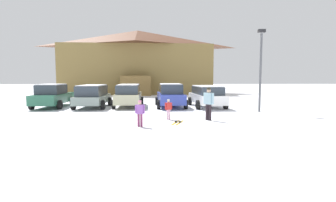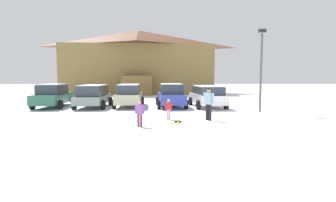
{
  "view_description": "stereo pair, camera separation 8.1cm",
  "coord_description": "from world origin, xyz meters",
  "px_view_note": "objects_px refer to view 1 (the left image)",
  "views": [
    {
      "loc": [
        0.19,
        -7.73,
        2.16
      ],
      "look_at": [
        0.68,
        5.36,
        0.99
      ],
      "focal_mm": 28.0,
      "sensor_mm": 36.0,
      "label": 1
    },
    {
      "loc": [
        0.28,
        -7.73,
        2.16
      ],
      "look_at": [
        0.68,
        5.36,
        0.99
      ],
      "focal_mm": 28.0,
      "sensor_mm": 36.0,
      "label": 2
    }
  ],
  "objects_px": {
    "parked_grey_wagon": "(93,95)",
    "parked_blue_hatchback": "(170,95)",
    "parked_beige_suv": "(129,95)",
    "skier_child_in_purple_jacket": "(140,112)",
    "parked_white_suv": "(207,95)",
    "skier_child_in_red_jacket": "(168,108)",
    "pair_of_skis": "(178,122)",
    "ski_lodge": "(138,62)",
    "skier_adult_in_blue_parka": "(209,102)",
    "lamp_post": "(261,66)",
    "parked_green_coupe": "(53,96)"
  },
  "relations": [
    {
      "from": "parked_beige_suv",
      "to": "parked_green_coupe",
      "type": "bearing_deg",
      "value": -177.41
    },
    {
      "from": "parked_beige_suv",
      "to": "pair_of_skis",
      "type": "xyz_separation_m",
      "value": [
        3.15,
        -7.23,
        -0.88
      ]
    },
    {
      "from": "ski_lodge",
      "to": "parked_white_suv",
      "type": "height_order",
      "value": "ski_lodge"
    },
    {
      "from": "parked_blue_hatchback",
      "to": "skier_child_in_purple_jacket",
      "type": "relative_size",
      "value": 4.09
    },
    {
      "from": "parked_grey_wagon",
      "to": "parked_blue_hatchback",
      "type": "bearing_deg",
      "value": 2.56
    },
    {
      "from": "parked_beige_suv",
      "to": "skier_adult_in_blue_parka",
      "type": "height_order",
      "value": "parked_beige_suv"
    },
    {
      "from": "parked_beige_suv",
      "to": "skier_child_in_red_jacket",
      "type": "distance_m",
      "value": 6.82
    },
    {
      "from": "ski_lodge",
      "to": "pair_of_skis",
      "type": "distance_m",
      "value": 25.47
    },
    {
      "from": "skier_adult_in_blue_parka",
      "to": "pair_of_skis",
      "type": "distance_m",
      "value": 1.99
    },
    {
      "from": "parked_grey_wagon",
      "to": "parked_blue_hatchback",
      "type": "xyz_separation_m",
      "value": [
        5.65,
        0.25,
        -0.02
      ]
    },
    {
      "from": "skier_adult_in_blue_parka",
      "to": "pair_of_skis",
      "type": "relative_size",
      "value": 1.19
    },
    {
      "from": "parked_white_suv",
      "to": "skier_child_in_red_jacket",
      "type": "xyz_separation_m",
      "value": [
        -3.05,
        -5.72,
        -0.27
      ]
    },
    {
      "from": "skier_child_in_purple_jacket",
      "to": "parked_beige_suv",
      "type": "bearing_deg",
      "value": 99.76
    },
    {
      "from": "parked_green_coupe",
      "to": "parked_blue_hatchback",
      "type": "relative_size",
      "value": 1.02
    },
    {
      "from": "parked_beige_suv",
      "to": "parked_white_suv",
      "type": "relative_size",
      "value": 0.99
    },
    {
      "from": "skier_adult_in_blue_parka",
      "to": "parked_blue_hatchback",
      "type": "bearing_deg",
      "value": 104.9
    },
    {
      "from": "parked_grey_wagon",
      "to": "skier_child_in_purple_jacket",
      "type": "xyz_separation_m",
      "value": [
        3.95,
        -7.62,
        -0.23
      ]
    },
    {
      "from": "pair_of_skis",
      "to": "lamp_post",
      "type": "bearing_deg",
      "value": 35.14
    },
    {
      "from": "skier_adult_in_blue_parka",
      "to": "skier_child_in_purple_jacket",
      "type": "bearing_deg",
      "value": -153.98
    },
    {
      "from": "skier_child_in_red_jacket",
      "to": "pair_of_skis",
      "type": "xyz_separation_m",
      "value": [
        0.41,
        -0.99,
        -0.57
      ]
    },
    {
      "from": "pair_of_skis",
      "to": "skier_adult_in_blue_parka",
      "type": "bearing_deg",
      "value": 23.22
    },
    {
      "from": "ski_lodge",
      "to": "parked_beige_suv",
      "type": "xyz_separation_m",
      "value": [
        0.66,
        -17.58,
        -3.5
      ]
    },
    {
      "from": "skier_child_in_red_jacket",
      "to": "parked_white_suv",
      "type": "bearing_deg",
      "value": 61.96
    },
    {
      "from": "parked_beige_suv",
      "to": "skier_child_in_purple_jacket",
      "type": "xyz_separation_m",
      "value": [
        1.41,
        -8.17,
        -0.25
      ]
    },
    {
      "from": "skier_child_in_purple_jacket",
      "to": "parked_blue_hatchback",
      "type": "bearing_deg",
      "value": 77.81
    },
    {
      "from": "parked_green_coupe",
      "to": "skier_adult_in_blue_parka",
      "type": "distance_m",
      "value": 12.04
    },
    {
      "from": "parked_blue_hatchback",
      "to": "pair_of_skis",
      "type": "distance_m",
      "value": 6.98
    },
    {
      "from": "parked_white_suv",
      "to": "parked_green_coupe",
      "type": "bearing_deg",
      "value": 178.63
    },
    {
      "from": "parked_blue_hatchback",
      "to": "skier_adult_in_blue_parka",
      "type": "distance_m",
      "value": 6.45
    },
    {
      "from": "pair_of_skis",
      "to": "skier_child_in_red_jacket",
      "type": "bearing_deg",
      "value": 112.51
    },
    {
      "from": "parked_green_coupe",
      "to": "parked_beige_suv",
      "type": "distance_m",
      "value": 5.52
    },
    {
      "from": "skier_adult_in_blue_parka",
      "to": "lamp_post",
      "type": "distance_m",
      "value": 5.36
    },
    {
      "from": "parked_blue_hatchback",
      "to": "skier_adult_in_blue_parka",
      "type": "xyz_separation_m",
      "value": [
        1.66,
        -6.23,
        0.08
      ]
    },
    {
      "from": "ski_lodge",
      "to": "skier_child_in_red_jacket",
      "type": "relative_size",
      "value": 19.37
    },
    {
      "from": "parked_grey_wagon",
      "to": "parked_white_suv",
      "type": "relative_size",
      "value": 0.92
    },
    {
      "from": "parked_white_suv",
      "to": "pair_of_skis",
      "type": "height_order",
      "value": "parked_white_suv"
    },
    {
      "from": "skier_child_in_red_jacket",
      "to": "pair_of_skis",
      "type": "distance_m",
      "value": 1.21
    },
    {
      "from": "ski_lodge",
      "to": "skier_adult_in_blue_parka",
      "type": "height_order",
      "value": "ski_lodge"
    },
    {
      "from": "parked_white_suv",
      "to": "pair_of_skis",
      "type": "distance_m",
      "value": 7.25
    },
    {
      "from": "parked_white_suv",
      "to": "skier_child_in_purple_jacket",
      "type": "height_order",
      "value": "parked_white_suv"
    },
    {
      "from": "skier_child_in_red_jacket",
      "to": "lamp_post",
      "type": "relative_size",
      "value": 0.2
    },
    {
      "from": "skier_adult_in_blue_parka",
      "to": "skier_child_in_purple_jacket",
      "type": "relative_size",
      "value": 1.43
    },
    {
      "from": "parked_green_coupe",
      "to": "parked_blue_hatchback",
      "type": "height_order",
      "value": "parked_blue_hatchback"
    },
    {
      "from": "skier_child_in_purple_jacket",
      "to": "skier_adult_in_blue_parka",
      "type": "bearing_deg",
      "value": 26.02
    },
    {
      "from": "skier_adult_in_blue_parka",
      "to": "ski_lodge",
      "type": "bearing_deg",
      "value": 102.68
    },
    {
      "from": "lamp_post",
      "to": "parked_beige_suv",
      "type": "bearing_deg",
      "value": 158.63
    },
    {
      "from": "ski_lodge",
      "to": "parked_white_suv",
      "type": "relative_size",
      "value": 4.21
    },
    {
      "from": "parked_blue_hatchback",
      "to": "skier_adult_in_blue_parka",
      "type": "bearing_deg",
      "value": -75.1
    },
    {
      "from": "skier_child_in_red_jacket",
      "to": "lamp_post",
      "type": "distance_m",
      "value": 6.94
    },
    {
      "from": "parked_blue_hatchback",
      "to": "skier_adult_in_blue_parka",
      "type": "height_order",
      "value": "parked_blue_hatchback"
    }
  ]
}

